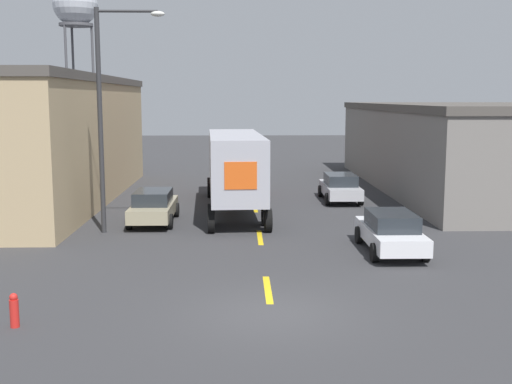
# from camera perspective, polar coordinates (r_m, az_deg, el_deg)

# --- Properties ---
(ground_plane) EXTENTS (160.00, 160.00, 0.00)m
(ground_plane) POSITION_cam_1_polar(r_m,az_deg,el_deg) (16.95, 1.38, -10.73)
(ground_plane) COLOR #333335
(road_centerline) EXTENTS (0.20, 16.82, 0.01)m
(road_centerline) POSITION_cam_1_polar(r_m,az_deg,el_deg) (25.76, 0.35, -4.06)
(road_centerline) COLOR gold
(road_centerline) RESTS_ON ground_plane
(warehouse_left) EXTENTS (10.15, 22.47, 6.71)m
(warehouse_left) POSITION_cam_1_polar(r_m,az_deg,el_deg) (36.81, -20.40, 4.44)
(warehouse_left) COLOR tan
(warehouse_left) RESTS_ON ground_plane
(warehouse_right) EXTENTS (13.12, 25.42, 5.20)m
(warehouse_right) POSITION_cam_1_polar(r_m,az_deg,el_deg) (41.65, 19.63, 3.83)
(warehouse_right) COLOR slate
(warehouse_right) RESTS_ON ground_plane
(semi_truck) EXTENTS (3.23, 12.60, 3.86)m
(semi_truck) POSITION_cam_1_polar(r_m,az_deg,el_deg) (31.73, -1.97, 2.54)
(semi_truck) COLOR #B21919
(semi_truck) RESTS_ON ground_plane
(parked_car_right_far) EXTENTS (1.96, 4.61, 1.48)m
(parked_car_right_far) POSITION_cam_1_polar(r_m,az_deg,el_deg) (34.97, 7.49, 0.45)
(parked_car_right_far) COLOR #B2B2B7
(parked_car_right_far) RESTS_ON ground_plane
(parked_car_left_far) EXTENTS (1.96, 4.61, 1.48)m
(parked_car_left_far) POSITION_cam_1_polar(r_m,az_deg,el_deg) (28.94, -9.10, -1.23)
(parked_car_left_far) COLOR tan
(parked_car_left_far) RESTS_ON ground_plane
(parked_car_right_near) EXTENTS (1.96, 4.61, 1.48)m
(parked_car_right_near) POSITION_cam_1_polar(r_m,az_deg,el_deg) (23.69, 11.89, -3.43)
(parked_car_right_near) COLOR silver
(parked_car_right_near) RESTS_ON ground_plane
(water_tower) EXTENTS (4.93, 4.93, 18.36)m
(water_tower) POSITION_cam_1_polar(r_m,az_deg,el_deg) (76.71, -15.77, 15.59)
(water_tower) COLOR #47474C
(water_tower) RESTS_ON ground_plane
(street_lamp) EXTENTS (2.80, 0.32, 9.10)m
(street_lamp) POSITION_cam_1_polar(r_m,az_deg,el_deg) (26.83, -13.09, 7.50)
(street_lamp) COLOR #2D2D30
(street_lamp) RESTS_ON ground_plane
(fire_hydrant) EXTENTS (0.22, 0.22, 0.86)m
(fire_hydrant) POSITION_cam_1_polar(r_m,az_deg,el_deg) (16.91, -20.69, -9.81)
(fire_hydrant) COLOR red
(fire_hydrant) RESTS_ON ground_plane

